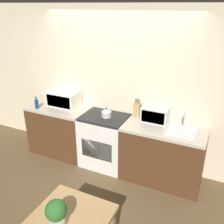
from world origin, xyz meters
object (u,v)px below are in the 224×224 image
(microwave, at_px, (64,99))
(toaster_oven, at_px, (155,115))
(kettle, at_px, (106,113))
(bottle, at_px, (37,104))
(stove_range, at_px, (105,141))

(microwave, bearing_deg, toaster_oven, 1.74)
(kettle, distance_m, microwave, 0.91)
(bottle, bearing_deg, toaster_oven, 10.18)
(bottle, bearing_deg, stove_range, 9.18)
(stove_range, distance_m, bottle, 1.35)
(stove_range, bearing_deg, kettle, 6.60)
(bottle, height_order, toaster_oven, toaster_oven)
(kettle, height_order, microwave, microwave)
(stove_range, distance_m, toaster_oven, 0.98)
(kettle, xyz_separation_m, bottle, (-1.26, -0.20, 0.02))
(stove_range, relative_size, kettle, 5.53)
(kettle, distance_m, toaster_oven, 0.77)
(stove_range, bearing_deg, microwave, 172.63)
(kettle, bearing_deg, toaster_oven, 11.94)
(stove_range, xyz_separation_m, bottle, (-1.23, -0.20, 0.53))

